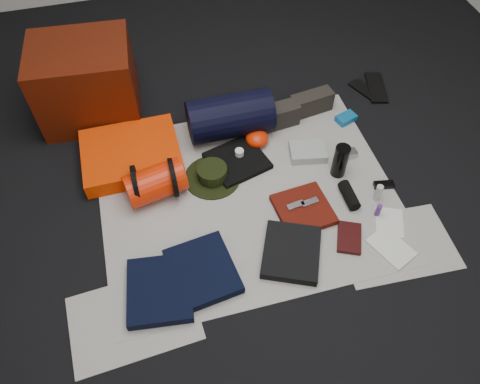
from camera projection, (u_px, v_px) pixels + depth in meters
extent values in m
cube|color=black|center=(248.00, 197.00, 2.60)|extent=(4.50, 4.50, 0.02)
cube|color=beige|center=(248.00, 195.00, 2.59)|extent=(1.60, 1.30, 0.01)
cube|color=beige|center=(134.00, 318.00, 2.16)|extent=(0.61, 0.44, 0.00)
cube|color=beige|center=(396.00, 244.00, 2.40)|extent=(0.60, 0.43, 0.00)
cube|color=#4E1305|center=(86.00, 82.00, 2.81)|extent=(0.61, 0.52, 0.48)
cube|color=#F93802|center=(131.00, 154.00, 2.70)|extent=(0.55, 0.46, 0.10)
cylinder|color=red|center=(155.00, 183.00, 2.52)|extent=(0.35, 0.25, 0.19)
cylinder|color=black|center=(136.00, 185.00, 2.49)|extent=(0.02, 0.22, 0.22)
cylinder|color=black|center=(173.00, 178.00, 2.52)|extent=(0.03, 0.22, 0.22)
cylinder|color=black|center=(230.00, 116.00, 2.78)|extent=(0.50, 0.26, 0.26)
cylinder|color=black|center=(213.00, 177.00, 2.66)|extent=(0.41, 0.41, 0.01)
cylinder|color=black|center=(212.00, 172.00, 2.62)|extent=(0.17, 0.17, 0.07)
cube|color=#2A2621|center=(276.00, 117.00, 2.86)|extent=(0.30, 0.14, 0.14)
cube|color=#2A2621|center=(311.00, 103.00, 2.94)|extent=(0.28, 0.14, 0.13)
cube|color=black|center=(366.00, 91.00, 3.11)|extent=(0.18, 0.26, 0.01)
cube|color=black|center=(376.00, 88.00, 3.13)|extent=(0.19, 0.32, 0.02)
cube|color=black|center=(160.00, 290.00, 2.21)|extent=(0.34, 0.38, 0.05)
cube|color=black|center=(203.00, 271.00, 2.27)|extent=(0.35, 0.38, 0.05)
cube|color=black|center=(291.00, 252.00, 2.34)|extent=(0.38, 0.40, 0.05)
cube|color=black|center=(237.00, 161.00, 2.72)|extent=(0.38, 0.37, 0.03)
cube|color=#521109|center=(303.00, 209.00, 2.50)|extent=(0.31, 0.31, 0.04)
ellipsoid|color=red|center=(257.00, 138.00, 2.79)|extent=(0.16, 0.16, 0.09)
cube|color=#939B94|center=(308.00, 152.00, 2.75)|extent=(0.23, 0.19, 0.05)
cylinder|color=black|center=(340.00, 161.00, 2.60)|extent=(0.10, 0.10, 0.21)
cylinder|color=black|center=(349.00, 195.00, 2.54)|extent=(0.07, 0.17, 0.07)
cube|color=#AFAEB3|center=(348.00, 154.00, 2.74)|extent=(0.10, 0.06, 0.04)
cube|color=#0E588B|center=(346.00, 118.00, 2.93)|extent=(0.14, 0.11, 0.04)
cylinder|color=#53267B|center=(378.00, 210.00, 2.47)|extent=(0.03, 0.03, 0.08)
cylinder|color=#B0B5B0|center=(378.00, 193.00, 2.53)|extent=(0.05, 0.05, 0.11)
cube|color=black|center=(349.00, 238.00, 2.40)|extent=(0.18, 0.22, 0.03)
cube|color=silver|center=(391.00, 247.00, 2.38)|extent=(0.22, 0.26, 0.01)
cube|color=silver|center=(389.00, 222.00, 2.47)|extent=(0.20, 0.22, 0.01)
cube|color=black|center=(384.00, 185.00, 2.61)|extent=(0.12, 0.06, 0.03)
cube|color=#AFAEB3|center=(158.00, 312.00, 2.17)|extent=(0.08, 0.08, 0.01)
cylinder|color=silver|center=(239.00, 152.00, 2.71)|extent=(0.05, 0.05, 0.04)
cube|color=#AFAEB3|center=(296.00, 205.00, 2.49)|extent=(0.10, 0.05, 0.01)
cube|color=#AFAEB3|center=(310.00, 202.00, 2.50)|extent=(0.10, 0.05, 0.01)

